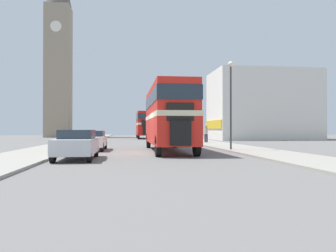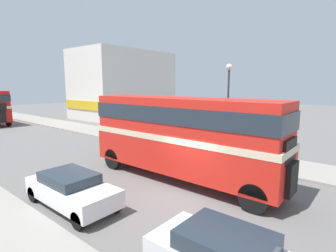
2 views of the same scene
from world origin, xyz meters
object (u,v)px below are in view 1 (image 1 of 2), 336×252
(church_tower, at_px, (58,40))
(double_decker_bus, at_px, (168,114))
(street_lamp, at_px, (231,92))
(car_parked_mid, at_px, (92,140))
(pedestrian_walking, at_px, (206,133))
(car_parked_near, at_px, (77,144))
(bus_distant, at_px, (145,123))

(church_tower, bearing_deg, double_decker_bus, -69.01)
(street_lamp, height_order, church_tower, church_tower)
(car_parked_mid, height_order, pedestrian_walking, pedestrian_walking)
(car_parked_near, distance_m, car_parked_mid, 6.80)
(bus_distant, distance_m, car_parked_mid, 28.49)
(bus_distant, relative_size, church_tower, 0.28)
(car_parked_near, bearing_deg, pedestrian_walking, 57.67)
(double_decker_bus, bearing_deg, car_parked_mid, 162.68)
(double_decker_bus, relative_size, church_tower, 0.30)
(pedestrian_walking, relative_size, church_tower, 0.05)
(double_decker_bus, bearing_deg, street_lamp, -5.02)
(double_decker_bus, xyz_separation_m, pedestrian_walking, (5.26, 11.12, -1.40))
(car_parked_mid, relative_size, church_tower, 0.12)
(street_lamp, xyz_separation_m, church_tower, (-19.25, 39.70, 13.65))
(car_parked_near, relative_size, pedestrian_walking, 2.36)
(bus_distant, xyz_separation_m, car_parked_mid, (-5.10, -27.98, -1.72))
(pedestrian_walking, distance_m, church_tower, 38.51)
(double_decker_bus, relative_size, car_parked_near, 2.57)
(church_tower, bearing_deg, car_parked_mid, -75.15)
(car_parked_near, xyz_separation_m, pedestrian_walking, (10.34, 16.34, 0.35))
(car_parked_near, bearing_deg, church_tower, 102.67)
(car_parked_mid, relative_size, street_lamp, 0.72)
(bus_distant, height_order, street_lamp, street_lamp)
(pedestrian_walking, distance_m, street_lamp, 11.89)
(car_parked_mid, xyz_separation_m, church_tower, (-10.01, 37.74, 16.89))
(double_decker_bus, distance_m, church_tower, 44.76)
(car_parked_mid, bearing_deg, car_parked_near, -89.94)
(bus_distant, height_order, pedestrian_walking, bus_distant)
(double_decker_bus, distance_m, bus_distant, 29.57)
(double_decker_bus, height_order, bus_distant, double_decker_bus)
(car_parked_mid, xyz_separation_m, pedestrian_walking, (10.35, 9.54, 0.38))
(car_parked_near, height_order, pedestrian_walking, pedestrian_walking)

